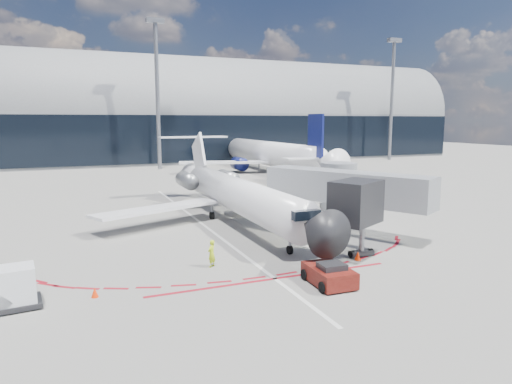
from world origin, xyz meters
name	(u,v)px	position (x,y,z in m)	size (l,w,h in m)	color
ground	(212,232)	(0.00, 0.00, 0.00)	(260.00, 260.00, 0.00)	slate
apron_centerline	(205,226)	(0.00, 2.00, 0.01)	(0.25, 40.00, 0.01)	silver
apron_stop_bar	(275,279)	(0.00, -11.50, 0.01)	(14.00, 0.25, 0.01)	maroon
terminal_building	(118,120)	(0.00, 64.97, 8.52)	(150.00, 24.15, 24.00)	gray
jet_bridge	(343,191)	(9.79, -3.01, 3.01)	(10.03, 15.20, 4.90)	#909398
light_mast_centre	(158,97)	(5.00, 48.00, 12.50)	(0.70, 0.70, 25.00)	slate
light_mast_east	(392,102)	(55.00, 48.00, 12.50)	(0.70, 0.70, 25.00)	slate
regional_jet	(234,193)	(2.81, 2.91, 2.43)	(23.61, 29.11, 7.29)	white
pushback_tug	(329,274)	(2.26, -13.35, 0.54)	(2.11, 4.73, 1.22)	#4E0F0B
ramp_worker	(212,254)	(-2.56, -8.25, 0.81)	(0.59, 0.39, 1.61)	#CAEA18
uld_container	(16,287)	(-12.50, -10.47, 0.95)	(2.22, 1.94, 1.92)	black
safety_cone_left	(95,292)	(-9.14, -10.55, 0.24)	(0.35, 0.35, 0.48)	#FD3105
safety_cone_right	(358,256)	(6.08, -10.44, 0.28)	(0.40, 0.40, 0.56)	#FD3105
bg_airliner_1	(270,136)	(21.56, 37.42, 5.85)	(36.18, 38.31, 11.71)	white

